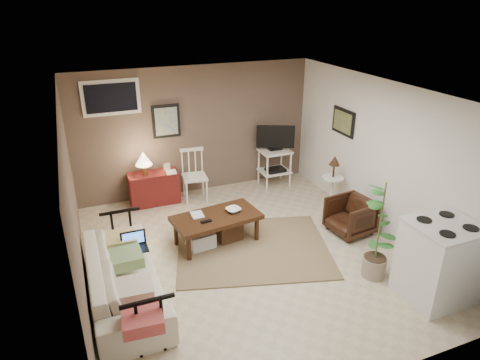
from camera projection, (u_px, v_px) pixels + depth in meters
name	position (u px, v px, depth m)	size (l,w,h in m)	color
floor	(248.00, 255.00, 6.31)	(5.00, 5.00, 0.00)	#C1B293
art_back	(166.00, 121.00, 7.65)	(0.50, 0.03, 0.60)	black
art_right	(343.00, 122.00, 7.36)	(0.03, 0.60, 0.45)	black
window	(111.00, 98.00, 7.14)	(0.96, 0.03, 0.60)	silver
rug	(253.00, 248.00, 6.46)	(2.25, 1.80, 0.02)	#7E6749
coffee_table	(216.00, 227.00, 6.52)	(1.38, 0.83, 0.50)	#371A0F
sofa	(123.00, 270.00, 5.27)	(2.13, 0.62, 0.83)	white
sofa_pillows	(130.00, 274.00, 5.04)	(0.41, 2.03, 0.14)	beige
sofa_end_rails	(134.00, 272.00, 5.34)	(0.57, 2.13, 0.72)	black
laptop	(134.00, 243.00, 5.60)	(0.33, 0.24, 0.22)	black
red_console	(153.00, 185.00, 7.75)	(0.89, 0.39, 1.03)	maroon
spindle_chair	(194.00, 177.00, 7.87)	(0.47, 0.47, 0.95)	silver
tv_stand	(275.00, 154.00, 8.38)	(0.69, 0.47, 1.23)	silver
side_table	(333.00, 176.00, 7.46)	(0.37, 0.37, 1.00)	silver
armchair	(350.00, 215.00, 6.79)	(0.62, 0.58, 0.64)	black
potted_plant	(380.00, 227.00, 5.57)	(0.35, 0.35, 1.42)	gray
stove	(439.00, 261.00, 5.27)	(0.81, 0.75, 1.05)	silver
bowl	(233.00, 205.00, 6.53)	(0.22, 0.05, 0.22)	#371A0F
book_table	(191.00, 209.00, 6.39)	(0.18, 0.02, 0.24)	#371A0F
book_console	(166.00, 167.00, 7.60)	(0.18, 0.02, 0.24)	#371A0F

